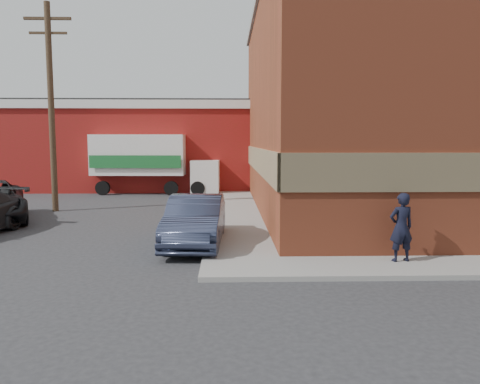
# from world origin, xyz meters

# --- Properties ---
(ground) EXTENTS (90.00, 90.00, 0.00)m
(ground) POSITION_xyz_m (0.00, 0.00, 0.00)
(ground) COLOR #28282B
(ground) RESTS_ON ground
(brick_building) EXTENTS (14.25, 18.25, 9.36)m
(brick_building) POSITION_xyz_m (8.50, 9.00, 4.68)
(brick_building) COLOR #A7472B
(brick_building) RESTS_ON ground
(sidewalk_west) EXTENTS (1.80, 18.00, 0.12)m
(sidewalk_west) POSITION_xyz_m (0.60, 9.00, 0.06)
(sidewalk_west) COLOR gray
(sidewalk_west) RESTS_ON ground
(warehouse) EXTENTS (16.30, 8.30, 5.60)m
(warehouse) POSITION_xyz_m (-6.00, 20.00, 2.81)
(warehouse) COLOR maroon
(warehouse) RESTS_ON ground
(utility_pole) EXTENTS (2.00, 0.26, 9.00)m
(utility_pole) POSITION_xyz_m (-7.50, 9.00, 4.75)
(utility_pole) COLOR brown
(utility_pole) RESTS_ON ground
(man) EXTENTS (0.69, 0.51, 1.72)m
(man) POSITION_xyz_m (4.45, -0.54, 0.98)
(man) COLOR black
(man) RESTS_ON sidewalk_south
(sedan) EXTENTS (1.75, 4.55, 1.48)m
(sedan) POSITION_xyz_m (-0.80, 1.95, 0.74)
(sedan) COLOR #2C3249
(sedan) RESTS_ON ground
(box_truck) EXTENTS (7.13, 2.44, 3.47)m
(box_truck) POSITION_xyz_m (-4.33, 15.97, 2.00)
(box_truck) COLOR white
(box_truck) RESTS_ON ground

